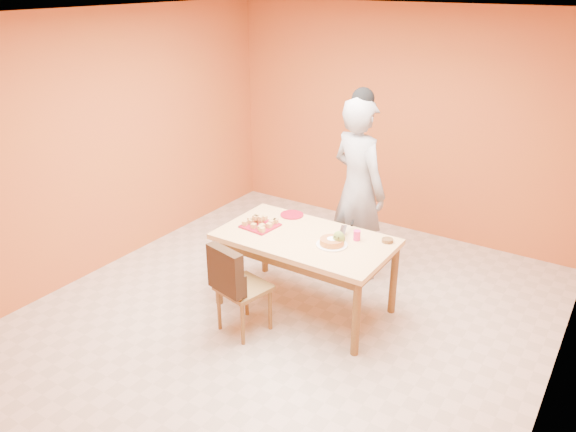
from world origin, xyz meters
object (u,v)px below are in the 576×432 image
Objects in this scene: dining_table at (305,246)px; dining_chair at (242,286)px; egg_ornament at (339,239)px; checker_tin at (387,240)px; pastry_platter at (260,226)px; person at (358,189)px; magenta_glass at (357,235)px; sponge_cake at (332,242)px; red_dinner_plate at (292,215)px.

dining_table is 1.81× the size of dining_chair.
egg_ornament reaches higher than checker_tin.
person is at bearing 59.17° from pastry_platter.
pastry_platter is 1.21m from checker_tin.
dining_chair is 1.36m from checker_tin.
dining_chair is 9.49× the size of magenta_glass.
checker_tin is at bearing 24.25° from magenta_glass.
magenta_glass is at bearing 71.24° from egg_ornament.
dining_table is at bearing 4.90° from pastry_platter.
sponge_cake is at bearing -4.06° from dining_table.
egg_ornament is at bearing -137.54° from checker_tin.
sponge_cake is at bearing -29.29° from red_dinner_plate.
pastry_platter is at bearing -165.27° from magenta_glass.
pastry_platter is 2.11× the size of egg_ornament.
magenta_glass is (0.35, -0.70, -0.15)m from person.
checker_tin is at bearing 46.99° from egg_ornament.
egg_ornament reaches higher than dining_chair.
magenta_glass reaches higher than pastry_platter.
magenta_glass reaches higher than dining_table.
person is (0.35, 1.52, 0.50)m from dining_chair.
dining_chair is at bearing 99.00° from person.
sponge_cake is at bearing -150.08° from egg_ornament.
sponge_cake is at bearing -139.52° from checker_tin.
dining_chair is 8.54× the size of checker_tin.
egg_ornament reaches higher than dining_table.
checker_tin is at bearing 56.87° from dining_chair.
magenta_glass is at bearing 57.88° from sponge_cake.
red_dinner_plate is at bearing 136.51° from dining_table.
egg_ornament is (0.71, -0.35, 0.06)m from red_dinner_plate.
red_dinner_plate is at bearing 72.50° from person.
pastry_platter is at bearing 122.53° from dining_chair.
sponge_cake is 0.07m from egg_ornament.
red_dinner_plate is at bearing 169.17° from magenta_glass.
person is 1.11m from pastry_platter.
pastry_platter is at bearing 81.06° from person.
dining_table is at bearing -155.28° from magenta_glass.
dining_chair is 3.80× the size of red_dinner_plate.
person is 13.49× the size of egg_ornament.
red_dinner_plate is (-0.37, 0.35, 0.10)m from dining_table.
egg_ornament is (0.35, 0.00, 0.17)m from dining_table.
dining_chair is 0.69m from pastry_platter.
sponge_cake is (0.21, -0.92, -0.16)m from person.
egg_ornament is 0.46m from checker_tin.
sponge_cake is (0.29, -0.02, 0.13)m from dining_table.
magenta_glass is (0.14, 0.22, 0.01)m from sponge_cake.
pastry_platter reaches higher than red_dinner_plate.
sponge_cake is 0.26m from magenta_glass.
person reaches higher than dining_table.
person reaches higher than magenta_glass.
red_dinner_plate is at bearing 150.71° from sponge_cake.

